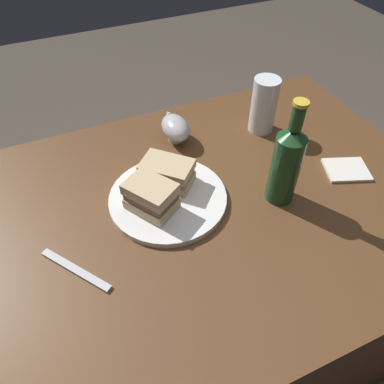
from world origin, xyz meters
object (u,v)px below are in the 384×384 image
Objects in this scene: sandwich_half_left at (167,173)px; napkin at (346,170)px; plate at (168,198)px; sandwich_half_right at (151,196)px; gravy_boat at (175,127)px; fork at (76,270)px; pint_glass at (263,109)px; cider_bottle at (286,163)px.

sandwich_half_left is 0.48m from napkin.
plate is 0.06m from sandwich_half_left.
sandwich_half_right is 1.07× the size of gravy_boat.
sandwich_half_right is (-0.05, -0.02, 0.05)m from plate.
sandwich_half_right is 0.53m from napkin.
sandwich_half_left reaches higher than fork.
sandwich_half_left is 0.88× the size of pint_glass.
sandwich_half_left is 0.36m from pint_glass.
cider_bottle reaches higher than napkin.
plate is at bearing -110.90° from sandwich_half_left.
plate is 0.24m from gravy_boat.
cider_bottle is (0.26, -0.10, 0.10)m from plate.
cider_bottle reaches higher than sandwich_half_left.
napkin is (0.47, -0.09, -0.00)m from plate.
sandwich_half_right is at bearing 172.20° from napkin.
sandwich_half_left is 1.30× the size of napkin.
sandwich_half_right is 0.50× the size of cider_bottle.
sandwich_half_right is at bearing -134.24° from sandwich_half_left.
sandwich_half_left is 0.28m from cider_bottle.
pint_glass is (0.41, 0.18, 0.02)m from sandwich_half_right.
pint_glass is at bearing -11.73° from gravy_boat.
napkin is (0.22, 0.01, -0.11)m from cider_bottle.
gravy_boat is (0.09, 0.17, -0.00)m from sandwich_half_left.
plate is 2.61× the size of napkin.
plate is 1.59× the size of fork.
sandwich_half_left is 1.06× the size of sandwich_half_right.
pint_glass reaches higher than napkin.
pint_glass is 0.26m from gravy_boat.
sandwich_half_right is 0.28m from gravy_boat.
gravy_boat is (-0.25, 0.05, -0.03)m from pint_glass.
fork is at bearing -156.23° from plate.
sandwich_half_right is 0.32m from cider_bottle.
plate is 2.12× the size of sandwich_half_right.
sandwich_half_right reaches higher than napkin.
pint_glass reaches higher than plate.
cider_bottle is 0.24m from napkin.
plate reaches higher than napkin.
sandwich_half_left is at bearing -117.68° from gravy_boat.
pint_glass is at bearing 24.23° from sandwich_half_right.
napkin is 0.61× the size of fork.
cider_bottle is (0.30, -0.08, 0.06)m from sandwich_half_right.
sandwich_half_right reaches higher than plate.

